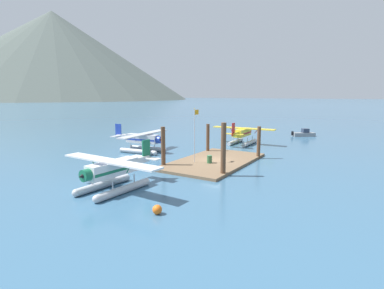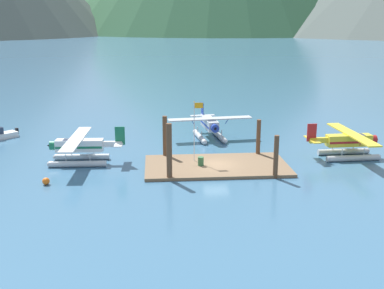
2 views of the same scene
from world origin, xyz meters
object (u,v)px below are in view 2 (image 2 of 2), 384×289
object	(u,v)px
seaplane_silver_bow_centre	(210,126)
flagpole	(195,124)
fuel_drum	(201,161)
seaplane_white_port_fwd	(79,149)
mooring_buoy	(46,181)
seaplane_yellow_stbd_fwd	(349,144)

from	to	relation	value
seaplane_silver_bow_centre	flagpole	bearing A→B (deg)	-104.68
fuel_drum	seaplane_white_port_fwd	size ratio (longest dim) A/B	0.08
seaplane_silver_bow_centre	mooring_buoy	bearing A→B (deg)	-136.96
flagpole	seaplane_white_port_fwd	bearing A→B (deg)	175.17
flagpole	mooring_buoy	distance (m)	15.43
mooring_buoy	seaplane_white_port_fwd	xyz separation A→B (m)	(2.11, 6.34, 1.25)
seaplane_white_port_fwd	mooring_buoy	bearing A→B (deg)	-108.41
fuel_drum	seaplane_silver_bow_centre	xyz separation A→B (m)	(2.27, 11.90, 0.84)
flagpole	seaplane_white_port_fwd	size ratio (longest dim) A/B	0.60
flagpole	mooring_buoy	xyz separation A→B (m)	(-13.96, -5.34, -3.83)
seaplane_yellow_stbd_fwd	seaplane_silver_bow_centre	xyz separation A→B (m)	(-13.86, 9.44, 0.00)
mooring_buoy	seaplane_silver_bow_centre	xyz separation A→B (m)	(16.64, 15.54, 1.25)
mooring_buoy	seaplane_yellow_stbd_fwd	distance (m)	31.13
seaplane_white_port_fwd	seaplane_silver_bow_centre	world-z (taller)	same
fuel_drum	seaplane_silver_bow_centre	distance (m)	12.14
fuel_drum	flagpole	bearing A→B (deg)	103.28
seaplane_white_port_fwd	fuel_drum	bearing A→B (deg)	-12.41
seaplane_white_port_fwd	seaplane_silver_bow_centre	distance (m)	17.19
flagpole	seaplane_white_port_fwd	distance (m)	12.17
flagpole	seaplane_yellow_stbd_fwd	xyz separation A→B (m)	(16.54, 0.76, -2.58)
flagpole	seaplane_yellow_stbd_fwd	world-z (taller)	flagpole
fuel_drum	mooring_buoy	size ratio (longest dim) A/B	1.33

